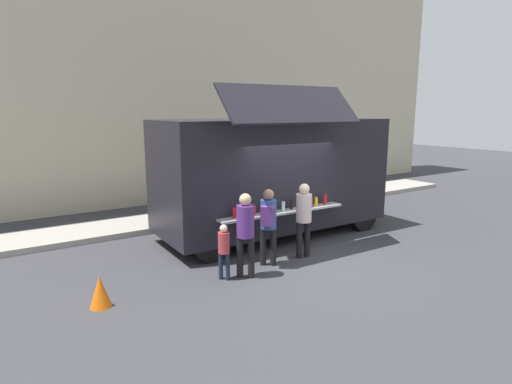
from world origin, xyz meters
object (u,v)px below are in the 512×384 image
at_px(customer_mid_with_backpack, 268,220).
at_px(trash_bin, 333,187).
at_px(customer_rear_waiting, 245,228).
at_px(traffic_cone_orange, 100,291).
at_px(child_near_queue, 224,247).
at_px(customer_front_ordering, 304,214).
at_px(food_truck_main, 274,173).

bearing_deg(customer_mid_with_backpack, trash_bin, -14.93).
bearing_deg(customer_rear_waiting, traffic_cone_orange, 123.98).
bearing_deg(trash_bin, traffic_cone_orange, -155.71).
distance_m(customer_rear_waiting, child_near_queue, 0.55).
height_order(traffic_cone_orange, customer_mid_with_backpack, customer_mid_with_backpack).
relative_size(customer_front_ordering, customer_mid_with_backpack, 1.02).
bearing_deg(customer_front_ordering, child_near_queue, 96.25).
height_order(traffic_cone_orange, customer_front_ordering, customer_front_ordering).
distance_m(traffic_cone_orange, customer_mid_with_backpack, 3.54).
distance_m(traffic_cone_orange, customer_rear_waiting, 2.84).
xyz_separation_m(customer_rear_waiting, child_near_queue, (-0.41, 0.13, -0.35)).
relative_size(trash_bin, customer_rear_waiting, 0.60).
relative_size(customer_front_ordering, child_near_queue, 1.52).
bearing_deg(traffic_cone_orange, trash_bin, 24.29).
bearing_deg(trash_bin, customer_rear_waiting, -145.88).
bearing_deg(customer_rear_waiting, trash_bin, -16.61).
height_order(trash_bin, customer_rear_waiting, customer_rear_waiting).
bearing_deg(trash_bin, customer_mid_with_backpack, -144.40).
bearing_deg(traffic_cone_orange, customer_front_ordering, 0.37).
bearing_deg(child_near_queue, customer_front_ordering, -33.57).
bearing_deg(customer_front_ordering, traffic_cone_orange, 92.55).
distance_m(trash_bin, customer_rear_waiting, 7.93).
xyz_separation_m(food_truck_main, customer_front_ordering, (-0.49, -1.84, -0.65)).
xyz_separation_m(food_truck_main, child_near_queue, (-2.61, -1.99, -0.99)).
bearing_deg(customer_front_ordering, customer_rear_waiting, 101.54).
height_order(customer_mid_with_backpack, customer_rear_waiting, customer_rear_waiting).
distance_m(customer_front_ordering, customer_rear_waiting, 1.73).
bearing_deg(child_near_queue, food_truck_main, -0.34).
xyz_separation_m(customer_front_ordering, child_near_queue, (-2.12, -0.15, -0.34)).
xyz_separation_m(traffic_cone_orange, trash_bin, (9.28, 4.19, 0.24)).
bearing_deg(trash_bin, food_truck_main, -151.93).
relative_size(traffic_cone_orange, child_near_queue, 0.49).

